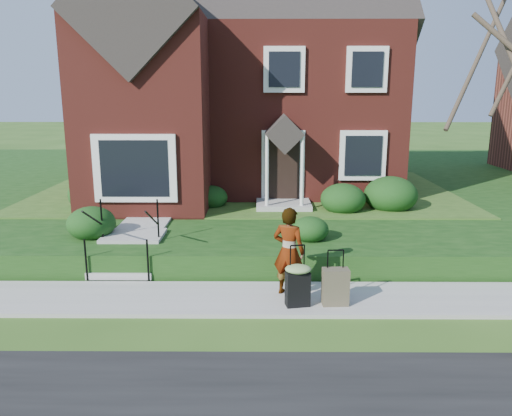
{
  "coord_description": "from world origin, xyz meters",
  "views": [
    {
      "loc": [
        0.49,
        -9.05,
        3.96
      ],
      "look_at": [
        0.41,
        2.0,
        1.39
      ],
      "focal_mm": 35.0,
      "sensor_mm": 36.0,
      "label": 1
    }
  ],
  "objects_px": {
    "woman": "(289,251)",
    "front_steps": "(129,248)",
    "suitcase_black": "(298,283)",
    "suitcase_olive": "(335,287)"
  },
  "relations": [
    {
      "from": "front_steps",
      "to": "woman",
      "type": "bearing_deg",
      "value": -25.4
    },
    {
      "from": "front_steps",
      "to": "suitcase_black",
      "type": "xyz_separation_m",
      "value": [
        3.7,
        -2.24,
        0.06
      ]
    },
    {
      "from": "woman",
      "to": "suitcase_black",
      "type": "relative_size",
      "value": 1.51
    },
    {
      "from": "suitcase_black",
      "to": "suitcase_olive",
      "type": "relative_size",
      "value": 1.11
    },
    {
      "from": "woman",
      "to": "suitcase_olive",
      "type": "height_order",
      "value": "woman"
    },
    {
      "from": "front_steps",
      "to": "suitcase_olive",
      "type": "xyz_separation_m",
      "value": [
        4.41,
        -2.18,
        -0.04
      ]
    },
    {
      "from": "front_steps",
      "to": "suitcase_black",
      "type": "distance_m",
      "value": 4.33
    },
    {
      "from": "front_steps",
      "to": "suitcase_olive",
      "type": "height_order",
      "value": "front_steps"
    },
    {
      "from": "woman",
      "to": "front_steps",
      "type": "bearing_deg",
      "value": -1.09
    },
    {
      "from": "woman",
      "to": "suitcase_olive",
      "type": "distance_m",
      "value": 1.11
    }
  ]
}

